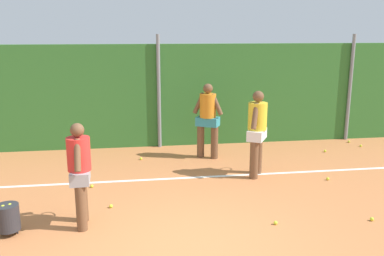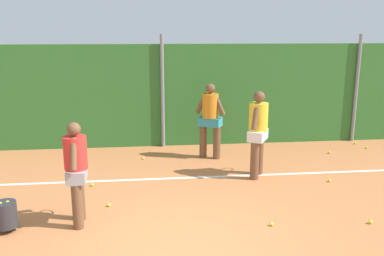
# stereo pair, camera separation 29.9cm
# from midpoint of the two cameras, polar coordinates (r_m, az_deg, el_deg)

# --- Properties ---
(ground_plane) EXTENTS (29.58, 29.58, 0.00)m
(ground_plane) POSITION_cam_midpoint_polar(r_m,az_deg,el_deg) (7.91, -1.64, -10.28)
(ground_plane) COLOR #C67542
(hedge_fence_backdrop) EXTENTS (19.23, 0.25, 2.81)m
(hedge_fence_backdrop) POSITION_cam_midpoint_polar(r_m,az_deg,el_deg) (11.49, -3.36, 4.47)
(hedge_fence_backdrop) COLOR #33702D
(hedge_fence_backdrop) RESTS_ON ground_plane
(fence_post_center) EXTENTS (0.10, 0.10, 3.07)m
(fence_post_center) POSITION_cam_midpoint_polar(r_m,az_deg,el_deg) (11.30, -3.33, 4.98)
(fence_post_center) COLOR gray
(fence_post_center) RESTS_ON ground_plane
(fence_post_right) EXTENTS (0.10, 0.10, 3.07)m
(fence_post_right) POSITION_cam_midpoint_polar(r_m,az_deg,el_deg) (12.84, 22.34, 5.01)
(fence_post_right) COLOR gray
(fence_post_right) RESTS_ON ground_plane
(court_baseline_paint) EXTENTS (14.05, 0.10, 0.01)m
(court_baseline_paint) POSITION_cam_midpoint_polar(r_m,az_deg,el_deg) (9.13, -2.32, -6.96)
(court_baseline_paint) COLOR white
(court_baseline_paint) RESTS_ON ground_plane
(player_foreground_near) EXTENTS (0.37, 0.80, 1.74)m
(player_foreground_near) POSITION_cam_midpoint_polar(r_m,az_deg,el_deg) (6.98, -14.48, -5.39)
(player_foreground_near) COLOR brown
(player_foreground_near) RESTS_ON ground_plane
(player_midcourt) EXTENTS (0.56, 0.79, 1.91)m
(player_midcourt) POSITION_cam_midpoint_polar(r_m,az_deg,el_deg) (9.10, 10.02, -0.21)
(player_midcourt) COLOR brown
(player_midcourt) RESTS_ON ground_plane
(player_backcourt_far) EXTENTS (0.72, 0.55, 1.89)m
(player_backcourt_far) POSITION_cam_midpoint_polar(r_m,az_deg,el_deg) (10.34, 3.35, 1.55)
(player_backcourt_far) COLOR brown
(player_backcourt_far) RESTS_ON ground_plane
(ball_hopper) EXTENTS (0.36, 0.36, 0.51)m
(ball_hopper) POSITION_cam_midpoint_polar(r_m,az_deg,el_deg) (7.34, -23.24, -10.90)
(ball_hopper) COLOR #2D2D33
(ball_hopper) RESTS_ON ground_plane
(tennis_ball_0) EXTENTS (0.07, 0.07, 0.07)m
(tennis_ball_0) POSITION_cam_midpoint_polar(r_m,az_deg,el_deg) (8.89, -12.66, -7.66)
(tennis_ball_0) COLOR #CCDB33
(tennis_ball_0) RESTS_ON ground_plane
(tennis_ball_1) EXTENTS (0.07, 0.07, 0.07)m
(tennis_ball_1) POSITION_cam_midpoint_polar(r_m,az_deg,el_deg) (12.41, 23.57, -2.47)
(tennis_ball_1) COLOR #CCDB33
(tennis_ball_1) RESTS_ON ground_plane
(tennis_ball_2) EXTENTS (0.07, 0.07, 0.07)m
(tennis_ball_2) POSITION_cam_midpoint_polar(r_m,az_deg,el_deg) (7.19, 12.13, -12.83)
(tennis_ball_2) COLOR #CCDB33
(tennis_ball_2) RESTS_ON ground_plane
(tennis_ball_3) EXTENTS (0.07, 0.07, 0.07)m
(tennis_ball_3) POSITION_cam_midpoint_polar(r_m,az_deg,el_deg) (10.49, -5.91, -4.15)
(tennis_ball_3) COLOR #CCDB33
(tennis_ball_3) RESTS_ON ground_plane
(tennis_ball_5) EXTENTS (0.07, 0.07, 0.07)m
(tennis_ball_5) POSITION_cam_midpoint_polar(r_m,az_deg,el_deg) (9.45, 19.27, -6.84)
(tennis_ball_5) COLOR #CCDB33
(tennis_ball_5) RESTS_ON ground_plane
(tennis_ball_6) EXTENTS (0.07, 0.07, 0.07)m
(tennis_ball_6) POSITION_cam_midpoint_polar(r_m,az_deg,el_deg) (7.86, -10.31, -10.40)
(tennis_ball_6) COLOR #CCDB33
(tennis_ball_6) RESTS_ON ground_plane
(tennis_ball_7) EXTENTS (0.07, 0.07, 0.07)m
(tennis_ball_7) POSITION_cam_midpoint_polar(r_m,az_deg,el_deg) (11.55, 19.13, -3.19)
(tennis_ball_7) COLOR #CCDB33
(tennis_ball_7) RESTS_ON ground_plane
(tennis_ball_8) EXTENTS (0.07, 0.07, 0.07)m
(tennis_ball_8) POSITION_cam_midpoint_polar(r_m,az_deg,el_deg) (12.75, 22.16, -1.94)
(tennis_ball_8) COLOR #CCDB33
(tennis_ball_8) RESTS_ON ground_plane
(tennis_ball_9) EXTENTS (0.07, 0.07, 0.07)m
(tennis_ball_9) POSITION_cam_midpoint_polar(r_m,az_deg,el_deg) (7.78, 24.42, -11.72)
(tennis_ball_9) COLOR #CCDB33
(tennis_ball_9) RESTS_ON ground_plane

